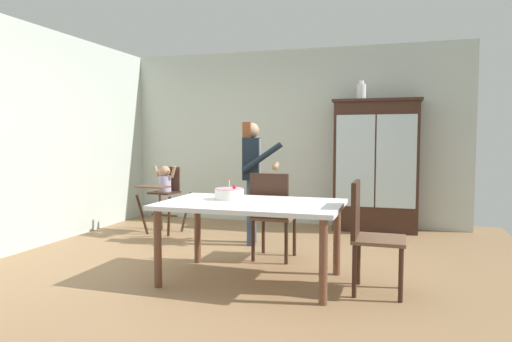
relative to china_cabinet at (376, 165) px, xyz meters
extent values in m
plane|color=#93704C|center=(-1.32, -2.37, -0.95)|extent=(6.24, 6.24, 0.00)
cube|color=beige|center=(-1.32, 0.26, 0.40)|extent=(5.32, 0.06, 2.70)
cube|color=beige|center=(-3.95, -2.37, 0.40)|extent=(0.06, 5.32, 2.70)
cube|color=#382116|center=(0.00, 0.00, -0.03)|extent=(1.16, 0.42, 1.84)
cube|color=#382116|center=(0.00, 0.00, 0.92)|extent=(1.22, 0.48, 0.04)
cube|color=silver|center=(-0.28, -0.21, 0.07)|extent=(0.53, 0.01, 1.29)
cube|color=silver|center=(0.28, -0.21, 0.07)|extent=(0.53, 0.01, 1.29)
cube|color=#382116|center=(0.00, 0.00, 0.07)|extent=(1.08, 0.36, 0.02)
cylinder|color=white|center=(-0.22, 0.00, 1.05)|extent=(0.13, 0.13, 0.22)
cylinder|color=white|center=(-0.22, 0.00, 1.18)|extent=(0.07, 0.07, 0.05)
cylinder|color=#382116|center=(-3.08, -1.22, -0.67)|extent=(0.15, 0.13, 0.56)
cylinder|color=#382116|center=(-2.64, -1.27, -0.67)|extent=(0.13, 0.15, 0.56)
cylinder|color=#382116|center=(-3.03, -0.78, -0.67)|extent=(0.13, 0.15, 0.56)
cylinder|color=#382116|center=(-2.59, -0.83, -0.67)|extent=(0.15, 0.13, 0.56)
cube|color=#382116|center=(-2.83, -1.03, -0.70)|extent=(0.42, 0.09, 0.02)
cube|color=#382116|center=(-2.83, -1.03, -0.38)|extent=(0.38, 0.38, 0.02)
cube|color=#382116|center=(-2.82, -0.87, -0.19)|extent=(0.31, 0.06, 0.34)
cube|color=brown|center=(-2.86, -1.30, -0.27)|extent=(0.46, 0.29, 0.02)
cylinder|color=#B2ADD1|center=(-2.83, -1.01, -0.25)|extent=(0.17, 0.17, 0.22)
sphere|color=tan|center=(-2.83, -1.01, -0.08)|extent=(0.15, 0.15, 0.15)
cylinder|color=tan|center=(-2.97, -0.99, -0.08)|extent=(0.10, 0.05, 0.17)
cylinder|color=tan|center=(-2.69, -1.02, -0.08)|extent=(0.10, 0.05, 0.17)
cylinder|color=#33425B|center=(-1.44, -1.40, -0.54)|extent=(0.11, 0.11, 0.82)
cylinder|color=#33425B|center=(-1.48, -1.24, -0.54)|extent=(0.11, 0.11, 0.82)
cube|color=#19232D|center=(-1.46, -1.32, 0.13)|extent=(0.27, 0.39, 0.52)
cube|color=white|center=(-1.36, -1.30, 0.13)|extent=(0.02, 0.06, 0.49)
sphere|color=tan|center=(-1.46, -1.32, 0.48)|extent=(0.19, 0.19, 0.19)
cube|color=brown|center=(-1.51, -1.33, 0.36)|extent=(0.14, 0.22, 0.44)
cylinder|color=#19232D|center=(-1.28, -1.49, 0.15)|extent=(0.49, 0.17, 0.37)
sphere|color=tan|center=(-1.12, -1.45, 0.04)|extent=(0.08, 0.08, 0.08)
cylinder|color=#19232D|center=(-1.36, -1.09, 0.15)|extent=(0.49, 0.17, 0.37)
sphere|color=tan|center=(-1.21, -1.06, 0.04)|extent=(0.08, 0.08, 0.08)
cube|color=silver|center=(-1.02, -2.76, -0.23)|extent=(1.67, 1.04, 0.04)
cylinder|color=brown|center=(-1.76, -3.17, -0.60)|extent=(0.07, 0.07, 0.70)
cylinder|color=brown|center=(-0.28, -3.19, -0.60)|extent=(0.07, 0.07, 0.70)
cylinder|color=brown|center=(-1.75, -2.32, -0.60)|extent=(0.07, 0.07, 0.70)
cylinder|color=brown|center=(-0.27, -2.34, -0.60)|extent=(0.07, 0.07, 0.70)
cylinder|color=white|center=(-1.28, -2.63, -0.16)|extent=(0.28, 0.28, 0.10)
cylinder|color=pink|center=(-1.28, -2.63, -0.10)|extent=(0.27, 0.27, 0.01)
cylinder|color=#F2E5CC|center=(-1.28, -2.63, -0.07)|extent=(0.01, 0.01, 0.06)
cone|color=yellow|center=(-1.28, -2.63, -0.03)|extent=(0.02, 0.02, 0.02)
sphere|color=red|center=(-1.21, -2.66, -0.08)|extent=(0.04, 0.04, 0.04)
cylinder|color=#382116|center=(-0.82, -1.74, -0.72)|extent=(0.04, 0.04, 0.45)
cylinder|color=#382116|center=(-1.19, -1.73, -0.72)|extent=(0.04, 0.04, 0.45)
cylinder|color=#382116|center=(-0.83, -2.11, -0.72)|extent=(0.04, 0.04, 0.45)
cylinder|color=#382116|center=(-1.20, -2.10, -0.72)|extent=(0.04, 0.04, 0.45)
cube|color=brown|center=(-1.01, -1.92, -0.48)|extent=(0.45, 0.45, 0.03)
cube|color=#382116|center=(-1.01, -2.12, -0.23)|extent=(0.42, 0.05, 0.48)
cylinder|color=#382116|center=(-0.82, -2.13, -0.23)|extent=(0.03, 0.03, 0.48)
cylinder|color=#382116|center=(-1.20, -2.12, -0.23)|extent=(0.03, 0.03, 0.48)
cylinder|color=#382116|center=(0.32, -2.95, -0.72)|extent=(0.04, 0.04, 0.45)
cylinder|color=#382116|center=(0.32, -2.58, -0.72)|extent=(0.04, 0.04, 0.45)
cylinder|color=#382116|center=(-0.05, -2.95, -0.72)|extent=(0.04, 0.04, 0.45)
cylinder|color=#382116|center=(-0.05, -2.58, -0.72)|extent=(0.04, 0.04, 0.45)
cube|color=brown|center=(0.13, -2.77, -0.48)|extent=(0.45, 0.45, 0.03)
cube|color=#382116|center=(-0.07, -2.76, -0.23)|extent=(0.05, 0.42, 0.48)
cylinder|color=#382116|center=(-0.07, -2.95, -0.23)|extent=(0.03, 0.03, 0.48)
cylinder|color=#382116|center=(-0.06, -2.57, -0.23)|extent=(0.03, 0.03, 0.48)
camera|label=1|loc=(0.24, -6.78, 0.38)|focal=32.18mm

